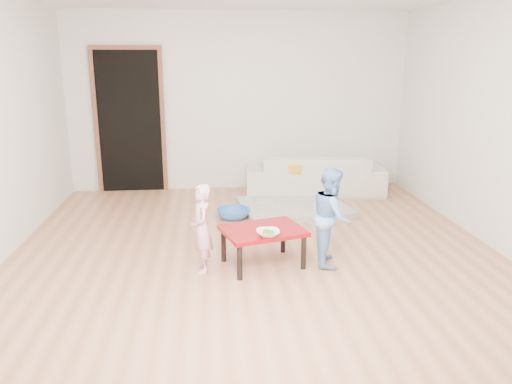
{
  "coord_description": "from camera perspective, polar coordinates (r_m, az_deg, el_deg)",
  "views": [
    {
      "loc": [
        -0.45,
        -4.97,
        1.95
      ],
      "look_at": [
        0.0,
        -0.2,
        0.65
      ],
      "focal_mm": 35.0,
      "sensor_mm": 36.0,
      "label": 1
    }
  ],
  "objects": [
    {
      "name": "floor",
      "position": [
        5.36,
        -0.2,
        -6.16
      ],
      "size": [
        5.0,
        5.0,
        0.01
      ],
      "primitive_type": "cube",
      "color": "#A86B48",
      "rests_on": "ground"
    },
    {
      "name": "back_wall",
      "position": [
        7.51,
        -1.98,
        10.21
      ],
      "size": [
        5.0,
        0.02,
        2.6
      ],
      "primitive_type": "cube",
      "color": "silver",
      "rests_on": "floor"
    },
    {
      "name": "right_wall",
      "position": [
        5.82,
        25.34,
        7.32
      ],
      "size": [
        0.02,
        5.0,
        2.6
      ],
      "primitive_type": "cube",
      "color": "silver",
      "rests_on": "floor"
    },
    {
      "name": "doorway",
      "position": [
        7.59,
        -14.21,
        7.73
      ],
      "size": [
        1.02,
        0.08,
        2.11
      ],
      "primitive_type": null,
      "color": "brown",
      "rests_on": "back_wall"
    },
    {
      "name": "sofa",
      "position": [
        7.37,
        6.69,
        2.07
      ],
      "size": [
        2.05,
        0.95,
        0.58
      ],
      "primitive_type": "imported",
      "rotation": [
        0.0,
        0.0,
        3.05
      ],
      "color": "beige",
      "rests_on": "floor"
    },
    {
      "name": "cushion",
      "position": [
        7.14,
        3.5,
        2.99
      ],
      "size": [
        0.59,
        0.56,
        0.13
      ],
      "primitive_type": "cube",
      "rotation": [
        0.0,
        0.0,
        -0.32
      ],
      "color": "orange",
      "rests_on": "sofa"
    },
    {
      "name": "red_table",
      "position": [
        4.82,
        0.79,
        -6.29
      ],
      "size": [
        0.87,
        0.75,
        0.37
      ],
      "primitive_type": null,
      "rotation": [
        0.0,
        0.0,
        0.29
      ],
      "color": "maroon",
      "rests_on": "floor"
    },
    {
      "name": "bowl",
      "position": [
        4.56,
        1.39,
        -4.71
      ],
      "size": [
        0.21,
        0.21,
        0.05
      ],
      "primitive_type": "imported",
      "color": "white",
      "rests_on": "red_table"
    },
    {
      "name": "broccoli",
      "position": [
        4.56,
        1.39,
        -4.68
      ],
      "size": [
        0.12,
        0.12,
        0.06
      ],
      "primitive_type": null,
      "color": "#2D5919",
      "rests_on": "red_table"
    },
    {
      "name": "child_pink",
      "position": [
        4.64,
        -6.25,
        -4.19
      ],
      "size": [
        0.25,
        0.33,
        0.84
      ],
      "primitive_type": "imported",
      "rotation": [
        0.0,
        0.0,
        -1.41
      ],
      "color": "pink",
      "rests_on": "floor"
    },
    {
      "name": "child_blue",
      "position": [
        4.83,
        8.62,
        -2.78
      ],
      "size": [
        0.43,
        0.51,
        0.95
      ],
      "primitive_type": "imported",
      "rotation": [
        0.0,
        0.0,
        1.42
      ],
      "color": "#6BADF7",
      "rests_on": "floor"
    },
    {
      "name": "basin",
      "position": [
        6.22,
        -2.62,
        -2.48
      ],
      "size": [
        0.41,
        0.41,
        0.13
      ],
      "primitive_type": "imported",
      "color": "#3269BD",
      "rests_on": "floor"
    },
    {
      "name": "blanket",
      "position": [
        6.63,
        4.28,
        -1.66
      ],
      "size": [
        1.5,
        1.31,
        0.07
      ],
      "primitive_type": null,
      "rotation": [
        0.0,
        0.0,
        0.15
      ],
      "color": "beige",
      "rests_on": "floor"
    }
  ]
}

